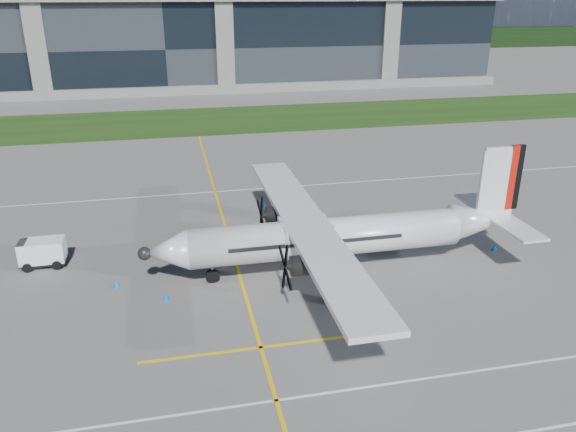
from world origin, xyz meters
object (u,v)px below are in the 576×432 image
(baggage_tug, at_px, (43,253))
(safety_cone_fwd, at_px, (116,283))
(safety_cone_stbdwing, at_px, (264,205))
(safety_cone_nose_port, at_px, (166,296))
(turboprop_aircraft, at_px, (341,215))
(safety_cone_tail, at_px, (495,247))

(baggage_tug, bearing_deg, safety_cone_fwd, -40.22)
(safety_cone_stbdwing, bearing_deg, baggage_tug, -155.47)
(safety_cone_fwd, bearing_deg, safety_cone_stbdwing, 45.59)
(baggage_tug, height_order, safety_cone_nose_port, baggage_tug)
(turboprop_aircraft, distance_m, baggage_tug, 19.28)
(safety_cone_nose_port, xyz_separation_m, safety_cone_tail, (22.14, 2.00, 0.00))
(baggage_tug, relative_size, safety_cone_fwd, 5.86)
(turboprop_aircraft, height_order, safety_cone_stbdwing, turboprop_aircraft)
(turboprop_aircraft, xyz_separation_m, safety_cone_tail, (11.27, 0.46, -3.51))
(safety_cone_tail, bearing_deg, turboprop_aircraft, -177.66)
(turboprop_aircraft, relative_size, safety_cone_tail, 50.10)
(safety_cone_nose_port, relative_size, safety_cone_stbdwing, 1.00)
(safety_cone_fwd, bearing_deg, safety_cone_tail, -0.32)
(safety_cone_tail, distance_m, safety_cone_fwd, 25.02)
(turboprop_aircraft, height_order, safety_cone_fwd, turboprop_aircraft)
(safety_cone_fwd, bearing_deg, baggage_tug, 139.78)
(baggage_tug, xyz_separation_m, safety_cone_fwd, (4.75, -4.02, -0.63))
(safety_cone_tail, height_order, safety_cone_fwd, same)
(baggage_tug, relative_size, safety_cone_stbdwing, 5.86)
(safety_cone_nose_port, bearing_deg, safety_cone_fwd, 143.42)
(baggage_tug, bearing_deg, safety_cone_stbdwing, 24.53)
(baggage_tug, bearing_deg, safety_cone_nose_port, -38.89)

